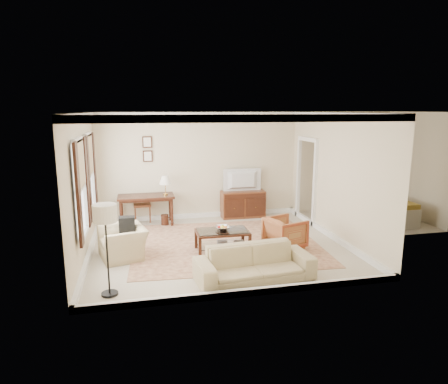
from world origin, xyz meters
name	(u,v)px	position (x,y,z in m)	size (l,w,h in m)	color
room_shell	(218,133)	(0.00, 0.00, 2.47)	(5.51, 5.01, 2.91)	beige
annex_bedroom	(372,208)	(4.49, 1.15, 0.34)	(3.00, 2.70, 2.90)	beige
window_front	(81,188)	(-2.70, -0.70, 1.55)	(0.12, 1.56, 1.80)	#CCB284
window_rear	(90,175)	(-2.70, 0.90, 1.55)	(0.12, 1.56, 1.80)	#CCB284
doorway	(306,182)	(2.71, 1.50, 1.08)	(0.10, 1.12, 2.25)	white
rug	(226,244)	(0.19, 0.09, 0.01)	(4.07, 3.49, 0.01)	brown
writing_desk	(146,200)	(-1.48, 2.04, 0.67)	(1.43, 0.72, 0.78)	#3B1B10
desk_chair	(142,202)	(-1.58, 2.39, 0.53)	(0.45, 0.45, 1.05)	brown
desk_lamp	(165,185)	(-0.98, 2.04, 1.03)	(0.32, 0.32, 0.50)	silver
framed_prints	(147,149)	(-1.38, 2.47, 1.94)	(0.25, 0.04, 0.68)	#3B1B10
sideboard	(243,204)	(1.17, 2.24, 0.37)	(1.21, 0.46, 0.74)	brown
tv	(243,173)	(1.17, 2.22, 1.25)	(1.01, 0.58, 0.13)	black
coffee_table	(222,235)	(0.02, -0.35, 0.36)	(1.11, 0.66, 0.47)	#3B1B10
fruit_bowl	(223,227)	(0.03, -0.31, 0.52)	(0.42, 0.42, 0.10)	silver
book_a	(217,242)	(-0.08, -0.27, 0.18)	(0.28, 0.04, 0.38)	brown
book_b	(234,242)	(0.28, -0.34, 0.18)	(0.28, 0.03, 0.38)	brown
striped_armchair	(285,232)	(1.39, -0.45, 0.38)	(0.73, 0.68, 0.75)	maroon
club_armchair	(123,237)	(-2.02, -0.25, 0.43)	(0.98, 0.64, 0.86)	#C9B587
backpack	(127,224)	(-1.93, -0.13, 0.67)	(0.32, 0.22, 0.40)	black
sofa	(254,258)	(0.26, -1.89, 0.40)	(2.06, 0.60, 0.81)	#C9B587
floor_lamp	(105,220)	(-2.20, -1.95, 1.26)	(0.37, 0.37, 1.51)	black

